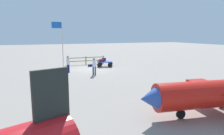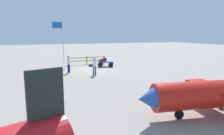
{
  "view_description": "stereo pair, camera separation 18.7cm",
  "coord_description": "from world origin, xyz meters",
  "px_view_note": "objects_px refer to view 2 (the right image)",
  "views": [
    {
      "loc": [
        6.48,
        21.55,
        3.9
      ],
      "look_at": [
        -0.04,
        6.0,
        1.11
      ],
      "focal_mm": 32.42,
      "sensor_mm": 36.0,
      "label": 1
    },
    {
      "loc": [
        6.31,
        21.62,
        3.9
      ],
      "look_at": [
        -0.04,
        6.0,
        1.11
      ],
      "focal_mm": 32.42,
      "sensor_mm": 36.0,
      "label": 2
    }
  ],
  "objects_px": {
    "luggage_cart": "(106,63)",
    "suitcase_navy": "(102,60)",
    "airplane_near": "(217,93)",
    "suitcase_olive": "(91,65)",
    "worker_lead": "(69,63)",
    "suitcase_maroon": "(105,59)",
    "worker_trailing": "(94,65)",
    "flagpole": "(62,40)"
  },
  "relations": [
    {
      "from": "worker_lead",
      "to": "worker_trailing",
      "type": "height_order",
      "value": "worker_lead"
    },
    {
      "from": "suitcase_maroon",
      "to": "worker_trailing",
      "type": "xyz_separation_m",
      "value": [
        2.73,
        4.69,
        0.11
      ]
    },
    {
      "from": "luggage_cart",
      "to": "airplane_near",
      "type": "bearing_deg",
      "value": 89.16
    },
    {
      "from": "suitcase_maroon",
      "to": "suitcase_navy",
      "type": "bearing_deg",
      "value": 39.73
    },
    {
      "from": "worker_lead",
      "to": "worker_trailing",
      "type": "bearing_deg",
      "value": 133.53
    },
    {
      "from": "suitcase_navy",
      "to": "flagpole",
      "type": "distance_m",
      "value": 5.31
    },
    {
      "from": "airplane_near",
      "to": "worker_trailing",
      "type": "bearing_deg",
      "value": -77.6
    },
    {
      "from": "suitcase_maroon",
      "to": "airplane_near",
      "type": "relative_size",
      "value": 0.06
    },
    {
      "from": "suitcase_navy",
      "to": "suitcase_maroon",
      "type": "distance_m",
      "value": 0.58
    },
    {
      "from": "luggage_cart",
      "to": "suitcase_olive",
      "type": "xyz_separation_m",
      "value": [
        1.6,
        -0.79,
        -0.33
      ]
    },
    {
      "from": "luggage_cart",
      "to": "suitcase_navy",
      "type": "distance_m",
      "value": 0.62
    },
    {
      "from": "suitcase_olive",
      "to": "worker_lead",
      "type": "distance_m",
      "value": 4.56
    },
    {
      "from": "flagpole",
      "to": "worker_lead",
      "type": "bearing_deg",
      "value": 101.59
    },
    {
      "from": "worker_lead",
      "to": "worker_trailing",
      "type": "xyz_separation_m",
      "value": [
        -2.07,
        2.18,
        -0.06
      ]
    },
    {
      "from": "worker_trailing",
      "to": "airplane_near",
      "type": "height_order",
      "value": "airplane_near"
    },
    {
      "from": "luggage_cart",
      "to": "suitcase_navy",
      "type": "xyz_separation_m",
      "value": [
        0.5,
        0.15,
        0.34
      ]
    },
    {
      "from": "worker_lead",
      "to": "airplane_near",
      "type": "xyz_separation_m",
      "value": [
        -4.62,
        13.77,
        0.08
      ]
    },
    {
      "from": "worker_lead",
      "to": "airplane_near",
      "type": "relative_size",
      "value": 0.22
    },
    {
      "from": "airplane_near",
      "to": "suitcase_maroon",
      "type": "bearing_deg",
      "value": -90.65
    },
    {
      "from": "suitcase_navy",
      "to": "suitcase_olive",
      "type": "distance_m",
      "value": 1.6
    },
    {
      "from": "airplane_near",
      "to": "luggage_cart",
      "type": "bearing_deg",
      "value": -90.84
    },
    {
      "from": "suitcase_maroon",
      "to": "airplane_near",
      "type": "distance_m",
      "value": 16.28
    },
    {
      "from": "suitcase_navy",
      "to": "suitcase_olive",
      "type": "relative_size",
      "value": 1.07
    },
    {
      "from": "luggage_cart",
      "to": "suitcase_navy",
      "type": "relative_size",
      "value": 3.77
    },
    {
      "from": "worker_trailing",
      "to": "airplane_near",
      "type": "distance_m",
      "value": 11.87
    },
    {
      "from": "suitcase_navy",
      "to": "luggage_cart",
      "type": "bearing_deg",
      "value": -162.79
    },
    {
      "from": "luggage_cart",
      "to": "airplane_near",
      "type": "height_order",
      "value": "airplane_near"
    },
    {
      "from": "suitcase_navy",
      "to": "worker_trailing",
      "type": "xyz_separation_m",
      "value": [
        2.29,
        4.31,
        0.16
      ]
    },
    {
      "from": "flagpole",
      "to": "suitcase_navy",
      "type": "bearing_deg",
      "value": -174.76
    },
    {
      "from": "suitcase_maroon",
      "to": "suitcase_olive",
      "type": "distance_m",
      "value": 1.8
    },
    {
      "from": "luggage_cart",
      "to": "suitcase_navy",
      "type": "height_order",
      "value": "suitcase_navy"
    },
    {
      "from": "luggage_cart",
      "to": "airplane_near",
      "type": "relative_size",
      "value": 0.27
    },
    {
      "from": "luggage_cart",
      "to": "worker_trailing",
      "type": "bearing_deg",
      "value": 58.07
    },
    {
      "from": "worker_trailing",
      "to": "suitcase_navy",
      "type": "bearing_deg",
      "value": -117.92
    },
    {
      "from": "worker_lead",
      "to": "flagpole",
      "type": "xyz_separation_m",
      "value": [
        0.35,
        -1.7,
        2.2
      ]
    },
    {
      "from": "flagpole",
      "to": "luggage_cart",
      "type": "bearing_deg",
      "value": -173.57
    },
    {
      "from": "suitcase_olive",
      "to": "flagpole",
      "type": "distance_m",
      "value": 4.95
    },
    {
      "from": "worker_lead",
      "to": "flagpole",
      "type": "relative_size",
      "value": 0.33
    },
    {
      "from": "suitcase_olive",
      "to": "suitcase_navy",
      "type": "bearing_deg",
      "value": 139.61
    },
    {
      "from": "suitcase_olive",
      "to": "worker_lead",
      "type": "height_order",
      "value": "worker_lead"
    },
    {
      "from": "luggage_cart",
      "to": "suitcase_olive",
      "type": "height_order",
      "value": "luggage_cart"
    },
    {
      "from": "suitcase_olive",
      "to": "suitcase_maroon",
      "type": "bearing_deg",
      "value": 159.82
    }
  ]
}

